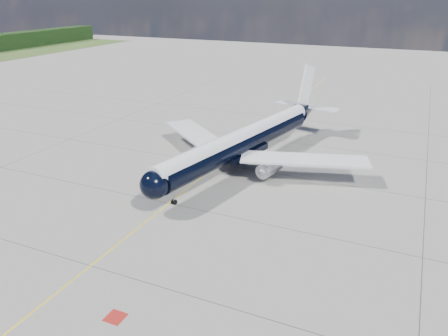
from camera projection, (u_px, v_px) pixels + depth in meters
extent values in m
plane|color=gray|center=(231.00, 154.00, 72.75)|extent=(320.00, 320.00, 0.00)
cube|color=yellow|center=(218.00, 164.00, 68.52)|extent=(0.16, 160.00, 0.01)
cube|color=maroon|center=(115.00, 317.00, 36.37)|extent=(1.60, 1.60, 0.01)
cylinder|color=black|center=(241.00, 143.00, 65.73)|extent=(10.57, 35.45, 3.55)
sphere|color=black|center=(154.00, 185.00, 51.70)|extent=(4.18, 4.18, 3.55)
cone|color=black|center=(306.00, 110.00, 82.00)|extent=(4.78, 7.11, 3.55)
cylinder|color=white|center=(242.00, 138.00, 65.40)|extent=(10.18, 37.12, 2.77)
cube|color=black|center=(153.00, 181.00, 51.37)|extent=(2.42, 1.55, 0.51)
cube|color=white|center=(197.00, 135.00, 72.40)|extent=(16.79, 15.01, 0.30)
cube|color=white|center=(304.00, 159.00, 61.80)|extent=(18.50, 9.55, 0.30)
cube|color=black|center=(241.00, 151.00, 66.22)|extent=(5.71, 9.93, 0.93)
cylinder|color=silver|center=(202.00, 151.00, 68.33)|extent=(2.91, 4.62, 2.09)
cylinder|color=silver|center=(270.00, 168.00, 61.77)|extent=(2.91, 4.62, 2.09)
sphere|color=gray|center=(195.00, 154.00, 66.86)|extent=(1.21, 1.21, 1.03)
sphere|color=gray|center=(262.00, 172.00, 60.30)|extent=(1.21, 1.21, 1.03)
cube|color=white|center=(203.00, 146.00, 68.21)|extent=(0.80, 2.97, 1.03)
cube|color=white|center=(270.00, 163.00, 61.65)|extent=(0.80, 2.97, 1.03)
cube|color=white|center=(307.00, 85.00, 79.86)|extent=(1.48, 5.86, 7.96)
cube|color=white|center=(306.00, 106.00, 81.72)|extent=(12.48, 5.35, 0.21)
cylinder|color=gray|center=(174.00, 196.00, 55.19)|extent=(0.20, 0.20, 1.96)
cylinder|color=black|center=(173.00, 202.00, 55.61)|extent=(0.30, 0.67, 0.65)
cylinder|color=black|center=(175.00, 202.00, 55.41)|extent=(0.30, 0.67, 0.65)
cylinder|color=gray|center=(230.00, 153.00, 69.40)|extent=(0.29, 0.29, 1.77)
cylinder|color=gray|center=(263.00, 161.00, 66.17)|extent=(0.29, 0.29, 1.77)
cylinder|color=black|center=(229.00, 159.00, 69.30)|extent=(0.62, 1.09, 1.03)
cylinder|color=black|center=(232.00, 157.00, 70.07)|extent=(0.62, 1.09, 1.03)
cylinder|color=black|center=(261.00, 167.00, 66.07)|extent=(0.62, 1.09, 1.03)
cylinder|color=black|center=(264.00, 165.00, 66.84)|extent=(0.62, 1.09, 1.03)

